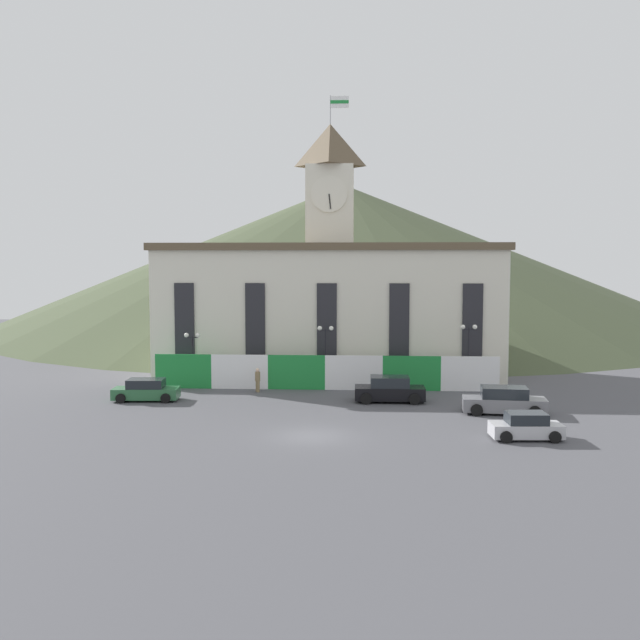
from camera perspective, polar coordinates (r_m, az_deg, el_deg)
ground_plane at (r=40.82m, az=-0.68°, el=-9.27°), size 160.00×160.00×0.00m
civic_building at (r=63.01m, az=0.81°, el=1.37°), size 29.61×12.15×24.21m
banner_fence at (r=55.04m, az=0.41°, el=-4.23°), size 26.59×0.12×2.68m
hillside_backdrop at (r=113.04m, az=1.95°, el=5.20°), size 107.92×107.92×21.95m
street_lamp_far_right at (r=56.99m, az=-10.18°, el=-2.13°), size 1.26×0.36×4.28m
street_lamp_right at (r=55.43m, az=0.44°, el=-1.84°), size 1.26×0.36×4.89m
street_lamp_left at (r=55.96m, az=11.81°, el=-1.77°), size 1.26×0.36×5.05m
car_black_suv at (r=50.67m, az=5.60°, el=-5.60°), size 4.91×2.38×1.80m
car_green_wagon at (r=52.34m, az=-13.74°, el=-5.51°), size 4.71×2.38×1.55m
car_gray_pickup at (r=48.06m, az=14.51°, el=-6.31°), size 5.45×2.73×1.75m
car_silver_hatch at (r=41.59m, az=16.16°, el=-8.21°), size 3.99×2.19×1.50m
pedestrian at (r=54.36m, az=-5.01°, el=-4.72°), size 0.55×0.55×1.82m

